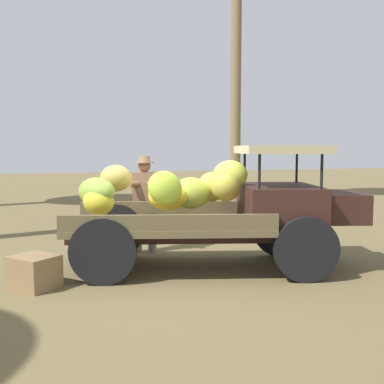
% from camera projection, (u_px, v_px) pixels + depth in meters
% --- Properties ---
extents(ground_plane, '(60.00, 60.00, 0.00)m').
position_uv_depth(ground_plane, '(173.00, 266.00, 7.31)').
color(ground_plane, brown).
extents(truck, '(4.66, 2.67, 1.90)m').
position_uv_depth(truck, '(222.00, 207.00, 7.10)').
color(truck, '#351D18').
rests_on(truck, ground).
extents(farmer, '(0.55, 0.51, 1.72)m').
position_uv_depth(farmer, '(145.00, 198.00, 8.24)').
color(farmer, '#B3AEA9').
rests_on(farmer, ground).
extents(wooden_crate, '(0.74, 0.75, 0.44)m').
position_uv_depth(wooden_crate, '(34.00, 272.00, 6.15)').
color(wooden_crate, olive).
rests_on(wooden_crate, ground).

